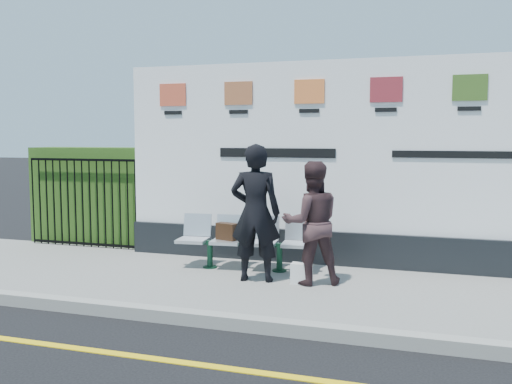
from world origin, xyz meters
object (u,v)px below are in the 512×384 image
billboard (385,178)px  woman_left (255,213)px  woman_right (312,223)px  bench (244,255)px

billboard → woman_left: 2.05m
billboard → woman_right: 1.54m
woman_left → woman_right: size_ratio=1.14×
woman_right → woman_left: bearing=-17.0°
woman_right → billboard: bearing=-147.4°
bench → woman_right: bearing=-28.9°
bench → woman_left: (0.35, -0.55, 0.69)m
woman_left → bench: bearing=-66.6°
billboard → bench: 2.30m
bench → woman_right: 1.31m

